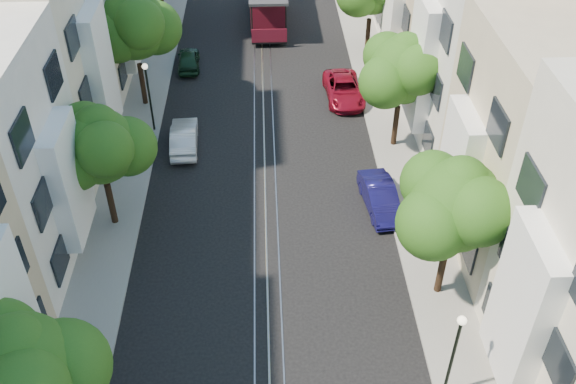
{
  "coord_description": "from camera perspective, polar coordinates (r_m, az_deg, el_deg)",
  "views": [
    {
      "loc": [
        0.1,
        -9.35,
        20.34
      ],
      "look_at": [
        1.04,
        13.29,
        2.2
      ],
      "focal_mm": 40.0,
      "sensor_mm": 36.0,
      "label": 1
    }
  ],
  "objects": [
    {
      "name": "townhouses_west",
      "position": [
        42.01,
        -19.46,
        15.24
      ],
      "size": [
        7.75,
        72.0,
        11.76
      ],
      "color": "silver",
      "rests_on": "ground"
    },
    {
      "name": "lane_line",
      "position": [
        42.53,
        -2.26,
        10.07
      ],
      "size": [
        0.08,
        80.0,
        0.01
      ],
      "primitive_type": "cube",
      "color": "tan",
      "rests_on": "ground"
    },
    {
      "name": "parked_car_e_far",
      "position": [
        40.06,
        4.98,
        9.08
      ],
      "size": [
        2.37,
        4.76,
        1.3
      ],
      "primitive_type": "imported",
      "rotation": [
        0.0,
        0.0,
        0.05
      ],
      "color": "maroon",
      "rests_on": "ground"
    },
    {
      "name": "parked_car_w_mid",
      "position": [
        35.86,
        -9.22,
        4.83
      ],
      "size": [
        1.61,
        4.06,
        1.32
      ],
      "primitive_type": "imported",
      "rotation": [
        0.0,
        0.0,
        3.2
      ],
      "color": "silver",
      "rests_on": "ground"
    },
    {
      "name": "tree_w_c",
      "position": [
        38.26,
        -13.49,
        14.1
      ],
      "size": [
        5.13,
        4.28,
        7.09
      ],
      "color": "black",
      "rests_on": "ground"
    },
    {
      "name": "rail_right",
      "position": [
        42.53,
        -1.5,
        10.1
      ],
      "size": [
        0.06,
        80.0,
        0.02
      ],
      "primitive_type": "cube",
      "color": "gray",
      "rests_on": "ground"
    },
    {
      "name": "tree_w_b",
      "position": [
        29.17,
        -16.37,
        3.79
      ],
      "size": [
        4.72,
        3.87,
        6.27
      ],
      "color": "black",
      "rests_on": "ground"
    },
    {
      "name": "lamp_west",
      "position": [
        36.47,
        -12.34,
        9.07
      ],
      "size": [
        0.32,
        0.32,
        4.16
      ],
      "color": "black",
      "rests_on": "ground"
    },
    {
      "name": "rail_slot",
      "position": [
        42.53,
        -2.26,
        10.08
      ],
      "size": [
        0.06,
        80.0,
        0.02
      ],
      "primitive_type": "cube",
      "color": "gray",
      "rests_on": "ground"
    },
    {
      "name": "rail_left",
      "position": [
        42.53,
        -3.01,
        10.06
      ],
      "size": [
        0.06,
        80.0,
        0.02
      ],
      "primitive_type": "cube",
      "color": "gray",
      "rests_on": "ground"
    },
    {
      "name": "tree_e_b",
      "position": [
        25.11,
        14.76,
        -1.27
      ],
      "size": [
        4.93,
        4.08,
        6.68
      ],
      "color": "black",
      "rests_on": "ground"
    },
    {
      "name": "lamp_east",
      "position": [
        22.86,
        14.67,
        -13.05
      ],
      "size": [
        0.32,
        0.32,
        4.16
      ],
      "color": "black",
      "rests_on": "ground"
    },
    {
      "name": "sidewalk_east",
      "position": [
        43.1,
        7.58,
        10.25
      ],
      "size": [
        2.5,
        80.0,
        0.12
      ],
      "primitive_type": "cube",
      "color": "gray",
      "rests_on": "ground"
    },
    {
      "name": "sidewalk_west",
      "position": [
        43.13,
        -12.07,
        9.74
      ],
      "size": [
        2.5,
        80.0,
        0.12
      ],
      "primitive_type": "cube",
      "color": "gray",
      "rests_on": "ground"
    },
    {
      "name": "ground",
      "position": [
        42.53,
        -2.26,
        10.07
      ],
      "size": [
        200.0,
        200.0,
        0.0
      ],
      "primitive_type": "plane",
      "color": "black",
      "rests_on": "ground"
    },
    {
      "name": "parked_car_w_far",
      "position": [
        44.04,
        -8.84,
        11.58
      ],
      "size": [
        1.65,
        3.62,
        1.2
      ],
      "primitive_type": "imported",
      "rotation": [
        0.0,
        0.0,
        3.21
      ],
      "color": "black",
      "rests_on": "ground"
    },
    {
      "name": "tree_w_a",
      "position": [
        20.6,
        -22.77,
        -14.91
      ],
      "size": [
        4.93,
        4.08,
        6.68
      ],
      "color": "black",
      "rests_on": "ground"
    },
    {
      "name": "parked_car_e_mid",
      "position": [
        31.5,
        8.22,
        -0.47
      ],
      "size": [
        1.86,
        4.14,
        1.32
      ],
      "primitive_type": "imported",
      "rotation": [
        0.0,
        0.0,
        0.12
      ],
      "color": "#0F0D41",
      "rests_on": "ground"
    },
    {
      "name": "tree_e_c",
      "position": [
        34.05,
        10.22,
        10.5
      ],
      "size": [
        4.84,
        3.99,
        6.52
      ],
      "color": "black",
      "rests_on": "ground"
    }
  ]
}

